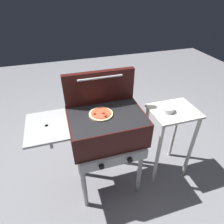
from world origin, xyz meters
The scene contains 6 objects.
ground_plane centered at (0.00, 0.00, 0.00)m, with size 8.00×8.00×0.00m, color gray.
grill centered at (-0.01, 0.00, 0.76)m, with size 0.96×0.53×0.90m.
grill_lid_open centered at (0.00, 0.21, 1.05)m, with size 0.63×0.08×0.30m.
pizza_pepperoni centered at (-0.04, 0.01, 0.91)m, with size 0.20×0.20×0.04m.
prep_table centered at (0.66, 0.00, 0.58)m, with size 0.44×0.36×0.82m.
topping_bowl_near centered at (0.59, 0.00, 0.84)m, with size 0.12×0.12×0.04m.
Camera 1 is at (-0.33, -1.26, 1.83)m, focal length 30.73 mm.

